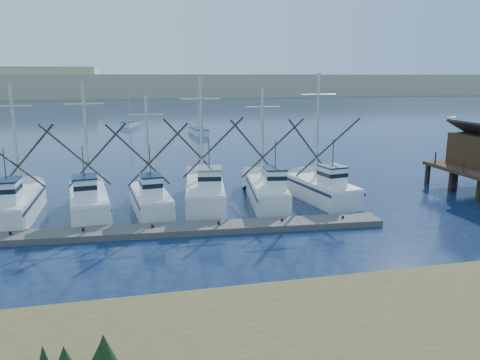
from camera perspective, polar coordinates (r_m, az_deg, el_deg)
The scene contains 7 objects.
ground at distance 23.59m, azimuth 4.73°, elevation -10.60°, with size 500.00×500.00×0.00m, color #0B1834.
floating_dock at distance 28.69m, azimuth -10.60°, elevation -6.09°, with size 28.58×1.91×0.38m, color #5B5651.
dune_ridge at distance 230.74m, azimuth -11.70°, elevation 11.24°, with size 360.00×60.00×10.00m, color tan.
trawler_fleet at distance 33.05m, azimuth -10.47°, elevation -2.16°, with size 28.76×8.04×9.50m.
sailboat_near at distance 76.90m, azimuth -5.08°, elevation 5.95°, with size 2.42×6.90×8.10m.
sailboat_far at distance 90.90m, azimuth -13.27°, elevation 6.69°, with size 3.64×5.56×8.10m.
flying_gull at distance 33.24m, azimuth 24.18°, elevation 6.96°, with size 1.00×0.18×0.18m.
Camera 1 is at (-6.78, -20.61, 9.26)m, focal length 35.00 mm.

